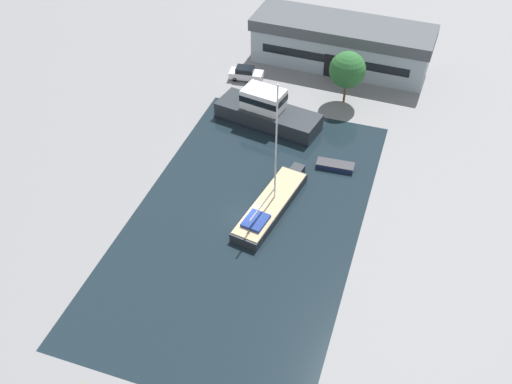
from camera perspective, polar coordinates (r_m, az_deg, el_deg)
ground_plane at (r=55.03m, az=-0.94°, el=-2.66°), size 440.00×440.00×0.00m
water_canal at (r=55.03m, az=-0.94°, el=-2.66°), size 21.43×37.97×0.01m
warehouse_building at (r=78.35m, az=8.52°, el=14.48°), size 23.76×8.50×5.96m
quay_tree_near_building at (r=69.58m, az=9.13°, el=11.97°), size 4.36×4.36×6.60m
parked_car at (r=75.11m, az=-1.01°, el=11.77°), size 4.47×2.31×1.70m
sailboat_moored at (r=55.60m, az=1.53°, el=-1.23°), size 4.65×12.58×13.67m
motor_cruiser at (r=66.57m, az=1.09°, el=8.08°), size 12.90×6.35×4.20m
small_dinghy at (r=61.12m, az=7.93°, el=2.65°), size 4.05×1.62×0.59m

